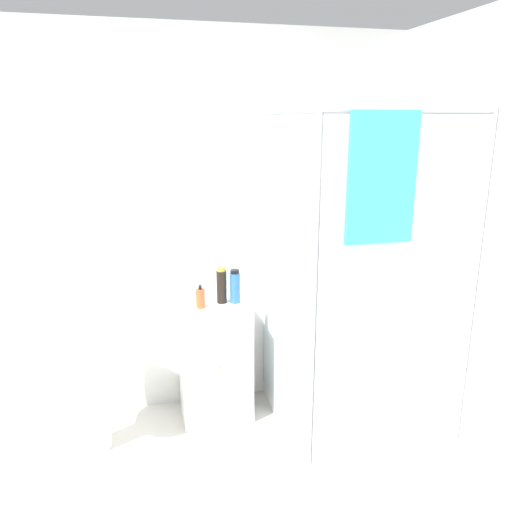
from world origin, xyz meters
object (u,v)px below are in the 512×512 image
(sink, at_px, (89,352))
(shampoo_bottle_tall_black, at_px, (222,286))
(shampoo_bottle_blue, at_px, (235,287))
(soap_dispenser, at_px, (200,298))

(sink, xyz_separation_m, shampoo_bottle_tall_black, (0.82, 0.20, 0.27))
(sink, xyz_separation_m, shampoo_bottle_blue, (0.90, 0.18, 0.27))
(shampoo_bottle_tall_black, bearing_deg, sink, -166.27)
(sink, distance_m, shampoo_bottle_tall_black, 0.89)
(soap_dispenser, bearing_deg, sink, -168.06)
(sink, distance_m, shampoo_bottle_blue, 0.96)
(shampoo_bottle_tall_black, distance_m, shampoo_bottle_blue, 0.09)
(shampoo_bottle_tall_black, bearing_deg, soap_dispenser, -158.38)
(shampoo_bottle_tall_black, xyz_separation_m, shampoo_bottle_blue, (0.08, -0.02, -0.01))
(sink, bearing_deg, soap_dispenser, 11.94)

